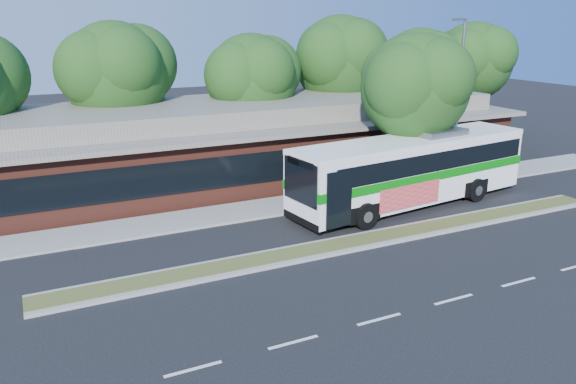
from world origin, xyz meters
name	(u,v)px	position (x,y,z in m)	size (l,w,h in m)	color
ground	(370,248)	(0.00, 0.00, 0.00)	(120.00, 120.00, 0.00)	black
median_strip	(362,241)	(0.00, 0.60, 0.07)	(26.00, 1.10, 0.15)	#495122
sidewalk	(299,203)	(0.00, 6.40, 0.06)	(44.00, 2.60, 0.12)	gray
plaza_building	(250,139)	(0.00, 12.99, 2.13)	(33.20, 11.20, 4.45)	maroon
lamp_post	(458,97)	(9.56, 6.00, 4.90)	(0.93, 0.18, 9.07)	slate
tree_bg_b	(122,71)	(-6.57, 16.14, 6.14)	(6.69, 6.00, 9.00)	black
tree_bg_c	(256,77)	(1.40, 15.13, 5.59)	(6.24, 5.60, 8.26)	black
tree_bg_d	(345,59)	(8.45, 16.15, 6.42)	(6.91, 6.20, 9.37)	black
tree_bg_e	(423,67)	(14.42, 15.14, 5.74)	(6.47, 5.80, 8.50)	black
tree_bg_f	(476,59)	(20.43, 16.14, 6.06)	(6.69, 6.00, 8.92)	black
transit_bus	(412,165)	(4.98, 3.81, 2.09)	(13.59, 4.49, 3.75)	white
sidewalk_tree	(420,85)	(6.40, 5.43, 5.81)	(6.15, 5.52, 8.44)	black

